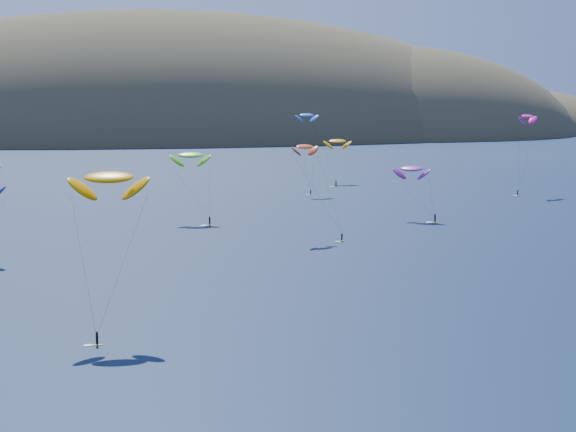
# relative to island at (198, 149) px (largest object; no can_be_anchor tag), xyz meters

# --- Properties ---
(island) EXTENTS (730.00, 300.00, 210.00)m
(island) POSITION_rel_island_xyz_m (0.00, 0.00, 0.00)
(island) COLOR #3D3526
(island) RESTS_ON ground
(kitesurfer_2) EXTENTS (9.80, 10.05, 21.99)m
(kitesurfer_2) POSITION_rel_island_xyz_m (-73.96, -512.87, 30.07)
(kitesurfer_2) COLOR gold
(kitesurfer_2) RESTS_ON ground
(kitesurfer_3) EXTENTS (9.57, 11.90, 18.20)m
(kitesurfer_3) POSITION_rel_island_xyz_m (-53.85, -425.13, 26.36)
(kitesurfer_3) COLOR gold
(kitesurfer_3) RESTS_ON ground
(kitesurfer_4) EXTENTS (7.26, 7.63, 25.72)m
(kitesurfer_4) POSITION_rel_island_xyz_m (-12.75, -377.01, 34.45)
(kitesurfer_4) COLOR gold
(kitesurfer_4) RESTS_ON ground
(kitesurfer_6) EXTENTS (9.38, 12.20, 14.57)m
(kitesurfer_6) POSITION_rel_island_xyz_m (-1.70, -434.57, 22.87)
(kitesurfer_6) COLOR gold
(kitesurfer_6) RESTS_ON ground
(kitesurfer_8) EXTENTS (9.80, 8.23, 25.63)m
(kitesurfer_8) POSITION_rel_island_xyz_m (51.81, -394.30, 34.12)
(kitesurfer_8) COLOR gold
(kitesurfer_8) RESTS_ON ground
(kitesurfer_9) EXTENTS (10.16, 9.99, 20.77)m
(kitesurfer_9) POSITION_rel_island_xyz_m (-33.15, -453.19, 29.68)
(kitesurfer_9) COLOR gold
(kitesurfer_9) RESTS_ON ground
(kitesurfer_11) EXTENTS (9.75, 15.41, 16.80)m
(kitesurfer_11) POSITION_rel_island_xyz_m (4.87, -351.41, 24.99)
(kitesurfer_11) COLOR gold
(kitesurfer_11) RESTS_ON ground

